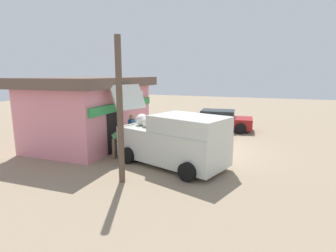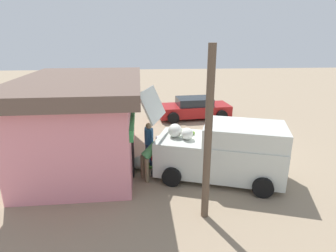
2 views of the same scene
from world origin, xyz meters
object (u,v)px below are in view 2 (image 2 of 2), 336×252
(paint_bucket, at_px, (159,141))
(parked_sedan, at_px, (194,108))
(customer_bending, at_px, (150,155))
(storefront_bar, at_px, (83,120))
(unloaded_banana_pile, at_px, (140,162))
(vendor_standing, at_px, (149,141))
(delivery_van, at_px, (223,151))

(paint_bucket, bearing_deg, parked_sedan, -28.66)
(parked_sedan, bearing_deg, customer_bending, 159.34)
(storefront_bar, distance_m, unloaded_banana_pile, 2.73)
(vendor_standing, relative_size, paint_bucket, 4.14)
(delivery_van, height_order, unloaded_banana_pile, delivery_van)
(customer_bending, bearing_deg, storefront_bar, 58.81)
(paint_bucket, bearing_deg, vendor_standing, 166.25)
(vendor_standing, distance_m, customer_bending, 1.16)
(storefront_bar, bearing_deg, parked_sedan, -42.47)
(parked_sedan, relative_size, unloaded_banana_pile, 4.69)
(customer_bending, distance_m, paint_bucket, 3.19)
(delivery_van, height_order, customer_bending, delivery_van)
(delivery_van, distance_m, parked_sedan, 7.47)
(delivery_van, relative_size, customer_bending, 3.63)
(delivery_van, xyz_separation_m, customer_bending, (0.11, 2.53, -0.13))
(delivery_van, height_order, parked_sedan, delivery_van)
(delivery_van, distance_m, paint_bucket, 3.90)
(customer_bending, xyz_separation_m, unloaded_banana_pile, (0.85, 0.38, -0.66))
(parked_sedan, xyz_separation_m, paint_bucket, (-4.25, 2.33, -0.40))
(parked_sedan, relative_size, vendor_standing, 2.60)
(paint_bucket, bearing_deg, unloaded_banana_pile, 159.71)
(storefront_bar, height_order, delivery_van, storefront_bar)
(storefront_bar, xyz_separation_m, unloaded_banana_pile, (-0.69, -2.16, -1.52))
(delivery_van, xyz_separation_m, unloaded_banana_pile, (0.96, 2.91, -0.79))
(parked_sedan, bearing_deg, storefront_bar, 137.53)
(parked_sedan, distance_m, paint_bucket, 4.87)
(vendor_standing, bearing_deg, unloaded_banana_pile, 131.07)
(storefront_bar, height_order, vendor_standing, storefront_bar)
(unloaded_banana_pile, relative_size, paint_bucket, 2.29)
(storefront_bar, xyz_separation_m, delivery_van, (-1.65, -5.07, -0.73))
(unloaded_banana_pile, bearing_deg, parked_sedan, -25.90)
(customer_bending, relative_size, paint_bucket, 3.44)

